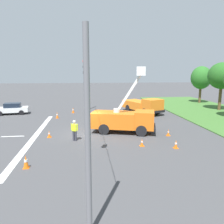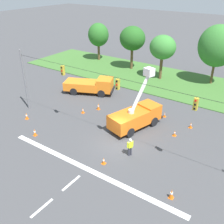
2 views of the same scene
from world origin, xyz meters
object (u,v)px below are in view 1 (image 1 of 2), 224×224
object	(u,v)px
tree_far_west	(201,78)
traffic_cone_foreground_left	(176,144)
traffic_cone_foreground_right	(124,116)
traffic_cone_mid_left	(168,133)
utility_truck_bucket_lift	(124,118)
traffic_cone_lane_edge_a	(73,110)
traffic_cone_near_bucket	(26,162)
traffic_cone_far_right	(142,142)
traffic_cone_mid_right	(49,134)
traffic_cone_centre_line	(57,115)
traffic_cone_far_left	(109,116)
tree_west	(222,76)
sedan_white	(12,109)
road_worker	(74,129)
utility_truck_support_near	(143,105)

from	to	relation	value
tree_far_west	traffic_cone_foreground_left	world-z (taller)	tree_far_west
tree_far_west	traffic_cone_foreground_right	bearing A→B (deg)	-53.01
traffic_cone_foreground_left	traffic_cone_mid_left	xyz separation A→B (m)	(-3.30, 0.67, -0.03)
utility_truck_bucket_lift	traffic_cone_lane_edge_a	xyz separation A→B (m)	(-10.94, -5.43, -0.97)
traffic_cone_foreground_left	traffic_cone_near_bucket	distance (m)	10.65
traffic_cone_mid_left	traffic_cone_far_right	size ratio (longest dim) A/B	0.98
traffic_cone_mid_right	traffic_cone_near_bucket	xyz separation A→B (m)	(6.33, -0.36, 0.11)
traffic_cone_lane_edge_a	traffic_cone_centre_line	bearing A→B (deg)	-27.47
tree_far_west	utility_truck_bucket_lift	distance (m)	25.41
traffic_cone_mid_left	traffic_cone_far_left	xyz separation A→B (m)	(-8.27, -4.58, 0.03)
traffic_cone_foreground_left	traffic_cone_centre_line	xyz separation A→B (m)	(-12.38, -10.38, 0.07)
tree_west	traffic_cone_far_right	world-z (taller)	tree_west
sedan_white	traffic_cone_far_left	distance (m)	13.69
road_worker	traffic_cone_foreground_right	bearing A→B (deg)	144.34
sedan_white	utility_truck_support_near	bearing A→B (deg)	85.73
traffic_cone_near_bucket	traffic_cone_lane_edge_a	bearing A→B (deg)	174.32
traffic_cone_foreground_left	traffic_cone_far_left	world-z (taller)	traffic_cone_foreground_left
traffic_cone_foreground_left	traffic_cone_mid_left	distance (m)	3.37
utility_truck_bucket_lift	traffic_cone_centre_line	bearing A→B (deg)	-136.09
traffic_cone_near_bucket	traffic_cone_far_left	distance (m)	15.30
utility_truck_bucket_lift	traffic_cone_mid_left	size ratio (longest dim) A/B	10.52
traffic_cone_mid_right	traffic_cone_centre_line	size ratio (longest dim) A/B	0.82
road_worker	traffic_cone_far_right	size ratio (longest dim) A/B	2.84
traffic_cone_mid_left	traffic_cone_centre_line	bearing A→B (deg)	-129.40
road_worker	traffic_cone_far_right	xyz separation A→B (m)	(2.04, 5.30, -0.70)
road_worker	traffic_cone_far_left	world-z (taller)	road_worker
traffic_cone_mid_right	traffic_cone_centre_line	world-z (taller)	traffic_cone_centre_line
traffic_cone_mid_right	traffic_cone_far_right	distance (m)	8.27
traffic_cone_near_bucket	traffic_cone_foreground_left	bearing A→B (deg)	102.40
utility_truck_bucket_lift	traffic_cone_foreground_left	distance (m)	5.91
traffic_cone_mid_left	traffic_cone_centre_line	xyz separation A→B (m)	(-9.08, -11.06, 0.10)
traffic_cone_foreground_right	traffic_cone_lane_edge_a	bearing A→B (deg)	-128.78
traffic_cone_mid_right	traffic_cone_far_right	xyz separation A→B (m)	(3.26, 7.60, -0.01)
utility_truck_bucket_lift	utility_truck_support_near	distance (m)	10.57
traffic_cone_mid_left	traffic_cone_near_bucket	xyz separation A→B (m)	(5.58, -11.07, 0.12)
road_worker	traffic_cone_far_right	bearing A→B (deg)	68.99
utility_truck_support_near	road_worker	distance (m)	14.72
tree_west	traffic_cone_near_bucket	distance (m)	29.79
utility_truck_support_near	traffic_cone_mid_left	world-z (taller)	utility_truck_support_near
traffic_cone_foreground_left	traffic_cone_mid_left	bearing A→B (deg)	168.45
traffic_cone_near_bucket	traffic_cone_far_left	bearing A→B (deg)	154.89
tree_west	traffic_cone_foreground_right	size ratio (longest dim) A/B	8.83
traffic_cone_far_right	traffic_cone_foreground_right	bearing A→B (deg)	178.26
traffic_cone_far_left	traffic_cone_centre_line	xyz separation A→B (m)	(-0.81, -6.48, 0.07)
road_worker	traffic_cone_mid_left	bearing A→B (deg)	93.22
traffic_cone_far_right	traffic_cone_centre_line	distance (m)	14.05
traffic_cone_mid_left	traffic_cone_far_right	distance (m)	4.00
utility_truck_support_near	traffic_cone_foreground_right	xyz separation A→B (m)	(3.85, -3.39, -0.73)
utility_truck_bucket_lift	utility_truck_support_near	size ratio (longest dim) A/B	0.91
traffic_cone_mid_left	traffic_cone_foreground_right	bearing A→B (deg)	-159.00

